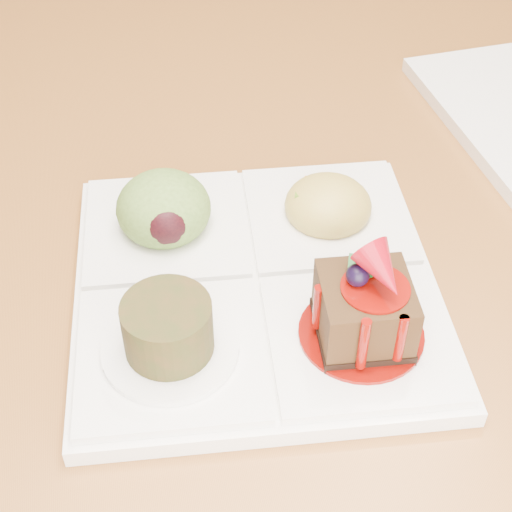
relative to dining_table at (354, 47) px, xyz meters
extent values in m
plane|color=brown|center=(0.00, 0.00, -0.68)|extent=(6.00, 6.00, 0.00)
cube|color=brown|center=(0.00, 0.00, 0.05)|extent=(1.00, 1.80, 0.04)
cylinder|color=brown|center=(-0.44, 0.84, -0.33)|extent=(0.06, 0.06, 0.71)
cylinder|color=black|center=(-0.41, -0.21, -0.47)|extent=(0.03, 0.03, 0.42)
cube|color=white|center=(-0.20, -0.42, 0.07)|extent=(0.25, 0.25, 0.01)
cube|color=white|center=(-0.15, -0.48, 0.08)|extent=(0.12, 0.12, 0.01)
cube|color=white|center=(-0.26, -0.47, 0.08)|extent=(0.12, 0.12, 0.01)
cube|color=white|center=(-0.25, -0.36, 0.08)|extent=(0.12, 0.12, 0.01)
cube|color=white|center=(-0.14, -0.37, 0.08)|extent=(0.12, 0.12, 0.01)
cylinder|color=#6B0804|center=(-0.15, -0.48, 0.09)|extent=(0.07, 0.07, 0.00)
cube|color=black|center=(-0.15, -0.48, 0.09)|extent=(0.06, 0.06, 0.01)
cube|color=#321E0D|center=(-0.15, -0.48, 0.11)|extent=(0.06, 0.06, 0.03)
cylinder|color=#6B0804|center=(-0.15, -0.48, 0.13)|extent=(0.04, 0.04, 0.00)
sphere|color=black|center=(-0.15, -0.48, 0.13)|extent=(0.01, 0.01, 0.01)
cone|color=maroon|center=(-0.14, -0.48, 0.14)|extent=(0.03, 0.04, 0.03)
cube|color=#124817|center=(-0.14, -0.47, 0.13)|extent=(0.01, 0.02, 0.01)
cube|color=#124817|center=(-0.15, -0.47, 0.13)|extent=(0.01, 0.02, 0.01)
cylinder|color=#6B0804|center=(-0.16, -0.51, 0.11)|extent=(0.01, 0.01, 0.04)
cylinder|color=#6B0804|center=(-0.13, -0.51, 0.11)|extent=(0.01, 0.01, 0.03)
cylinder|color=#6B0804|center=(-0.17, -0.47, 0.11)|extent=(0.01, 0.01, 0.03)
cylinder|color=white|center=(-0.26, -0.47, 0.09)|extent=(0.08, 0.08, 0.00)
cylinder|color=#412A12|center=(-0.26, -0.47, 0.11)|extent=(0.05, 0.05, 0.03)
cylinder|color=#3F290D|center=(-0.26, -0.47, 0.12)|extent=(0.04, 0.04, 0.00)
ellipsoid|color=olive|center=(-0.25, -0.36, 0.10)|extent=(0.06, 0.06, 0.05)
ellipsoid|color=black|center=(-0.25, -0.38, 0.10)|extent=(0.03, 0.02, 0.03)
ellipsoid|color=#A89B3C|center=(-0.14, -0.37, 0.09)|extent=(0.06, 0.06, 0.04)
cube|color=orange|center=(-0.13, -0.36, 0.10)|extent=(0.02, 0.02, 0.01)
cube|color=#59811C|center=(-0.13, -0.35, 0.09)|extent=(0.02, 0.02, 0.01)
cube|color=orange|center=(-0.15, -0.35, 0.10)|extent=(0.02, 0.02, 0.01)
cube|color=#59811C|center=(-0.15, -0.37, 0.10)|extent=(0.02, 0.02, 0.01)
cube|color=orange|center=(-0.15, -0.38, 0.10)|extent=(0.01, 0.01, 0.01)
cube|color=#59811C|center=(-0.14, -0.38, 0.10)|extent=(0.02, 0.02, 0.01)
cube|color=orange|center=(-0.12, -0.38, 0.10)|extent=(0.02, 0.02, 0.01)
camera|label=1|loc=(-0.27, -0.76, 0.44)|focal=55.00mm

